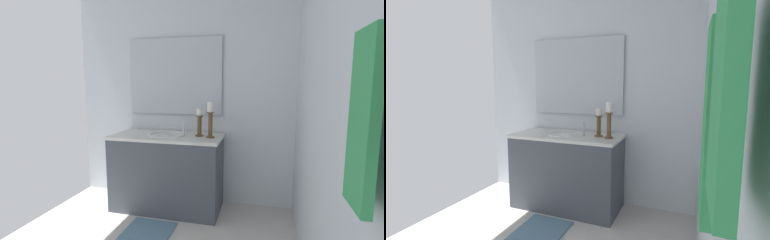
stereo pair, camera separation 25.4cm
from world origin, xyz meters
TOP-DOWN VIEW (x-y plane):
  - wall_back at (0.00, 1.28)m, footprint 3.14×0.04m
  - wall_left at (-1.57, 0.00)m, footprint 0.04×2.56m
  - vanity_cabinet at (-1.24, -0.07)m, footprint 0.58×1.20m
  - sink_basin at (-1.24, -0.07)m, footprint 0.40×0.40m
  - mirror at (-1.52, -0.07)m, footprint 0.02×1.09m
  - candle_holder_tall at (-1.22, 0.41)m, footprint 0.09×0.09m
  - candle_holder_short at (-1.27, 0.28)m, footprint 0.09×0.09m
  - towel_bar at (0.72, 1.22)m, footprint 0.63×0.02m
  - towel_near_vanity at (0.56, 1.20)m, footprint 0.18×0.03m
  - towel_center at (0.88, 1.20)m, footprint 0.21×0.03m
  - bath_mat at (-0.62, -0.07)m, footprint 0.60×0.44m

SIDE VIEW (x-z plane):
  - bath_mat at x=-0.62m, z-range 0.00..0.02m
  - vanity_cabinet at x=-1.24m, z-range 0.00..0.82m
  - sink_basin at x=-1.24m, z-range 0.66..0.90m
  - candle_holder_short at x=-1.27m, z-range 0.83..1.12m
  - candle_holder_tall at x=-1.22m, z-range 0.83..1.19m
  - wall_back at x=0.00m, z-range 0.00..2.45m
  - wall_left at x=-1.57m, z-range 0.00..2.45m
  - towel_near_vanity at x=0.56m, z-range 0.98..1.52m
  - towel_center at x=0.88m, z-range 1.15..1.52m
  - mirror at x=-1.52m, z-range 1.02..1.88m
  - towel_bar at x=0.72m, z-range 1.49..1.51m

